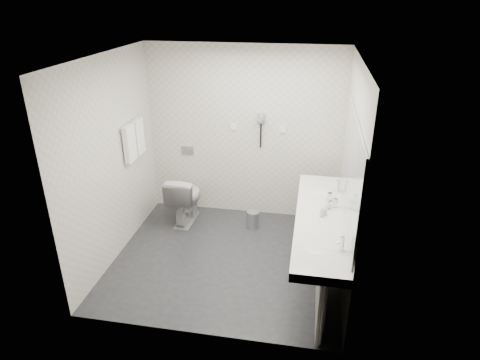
# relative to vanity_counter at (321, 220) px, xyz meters

# --- Properties ---
(floor) EXTENTS (2.80, 2.80, 0.00)m
(floor) POSITION_rel_vanity_counter_xyz_m (-1.12, 0.20, -0.80)
(floor) COLOR #242428
(floor) RESTS_ON ground
(ceiling) EXTENTS (2.80, 2.80, 0.00)m
(ceiling) POSITION_rel_vanity_counter_xyz_m (-1.12, 0.20, 1.70)
(ceiling) COLOR silver
(ceiling) RESTS_ON wall_back
(wall_back) EXTENTS (2.80, 0.00, 2.80)m
(wall_back) POSITION_rel_vanity_counter_xyz_m (-1.12, 1.50, 0.45)
(wall_back) COLOR beige
(wall_back) RESTS_ON floor
(wall_front) EXTENTS (2.80, 0.00, 2.80)m
(wall_front) POSITION_rel_vanity_counter_xyz_m (-1.12, -1.10, 0.45)
(wall_front) COLOR beige
(wall_front) RESTS_ON floor
(wall_left) EXTENTS (0.00, 2.60, 2.60)m
(wall_left) POSITION_rel_vanity_counter_xyz_m (-2.52, 0.20, 0.45)
(wall_left) COLOR beige
(wall_left) RESTS_ON floor
(wall_right) EXTENTS (0.00, 2.60, 2.60)m
(wall_right) POSITION_rel_vanity_counter_xyz_m (0.27, 0.20, 0.45)
(wall_right) COLOR beige
(wall_right) RESTS_ON floor
(vanity_counter) EXTENTS (0.55, 2.20, 0.10)m
(vanity_counter) POSITION_rel_vanity_counter_xyz_m (0.00, 0.00, 0.00)
(vanity_counter) COLOR silver
(vanity_counter) RESTS_ON floor
(vanity_panel) EXTENTS (0.03, 2.15, 0.75)m
(vanity_panel) POSITION_rel_vanity_counter_xyz_m (0.02, 0.00, -0.42)
(vanity_panel) COLOR gray
(vanity_panel) RESTS_ON floor
(vanity_post_near) EXTENTS (0.06, 0.06, 0.75)m
(vanity_post_near) POSITION_rel_vanity_counter_xyz_m (0.05, -1.04, -0.42)
(vanity_post_near) COLOR silver
(vanity_post_near) RESTS_ON floor
(vanity_post_far) EXTENTS (0.06, 0.06, 0.75)m
(vanity_post_far) POSITION_rel_vanity_counter_xyz_m (0.05, 1.04, -0.42)
(vanity_post_far) COLOR silver
(vanity_post_far) RESTS_ON floor
(mirror) EXTENTS (0.02, 2.20, 1.05)m
(mirror) POSITION_rel_vanity_counter_xyz_m (0.26, 0.00, 0.65)
(mirror) COLOR #B2BCC6
(mirror) RESTS_ON wall_right
(basin_near) EXTENTS (0.40, 0.31, 0.05)m
(basin_near) POSITION_rel_vanity_counter_xyz_m (0.00, -0.65, 0.04)
(basin_near) COLOR white
(basin_near) RESTS_ON vanity_counter
(basin_far) EXTENTS (0.40, 0.31, 0.05)m
(basin_far) POSITION_rel_vanity_counter_xyz_m (0.00, 0.65, 0.04)
(basin_far) COLOR white
(basin_far) RESTS_ON vanity_counter
(faucet_near) EXTENTS (0.04, 0.04, 0.15)m
(faucet_near) POSITION_rel_vanity_counter_xyz_m (0.19, -0.65, 0.12)
(faucet_near) COLOR silver
(faucet_near) RESTS_ON vanity_counter
(faucet_far) EXTENTS (0.04, 0.04, 0.15)m
(faucet_far) POSITION_rel_vanity_counter_xyz_m (0.19, 0.65, 0.12)
(faucet_far) COLOR silver
(faucet_far) RESTS_ON vanity_counter
(soap_bottle_a) EXTENTS (0.05, 0.05, 0.11)m
(soap_bottle_a) POSITION_rel_vanity_counter_xyz_m (0.04, 0.04, 0.10)
(soap_bottle_a) COLOR white
(soap_bottle_a) RESTS_ON vanity_counter
(soap_bottle_b) EXTENTS (0.11, 0.11, 0.10)m
(soap_bottle_b) POSITION_rel_vanity_counter_xyz_m (0.07, 0.19, 0.10)
(soap_bottle_b) COLOR white
(soap_bottle_b) RESTS_ON vanity_counter
(soap_bottle_c) EXTENTS (0.06, 0.06, 0.13)m
(soap_bottle_c) POSITION_rel_vanity_counter_xyz_m (0.00, -0.02, 0.11)
(soap_bottle_c) COLOR white
(soap_bottle_c) RESTS_ON vanity_counter
(glass_left) EXTENTS (0.07, 0.07, 0.11)m
(glass_left) POSITION_rel_vanity_counter_xyz_m (0.16, 0.23, 0.10)
(glass_left) COLOR silver
(glass_left) RESTS_ON vanity_counter
(glass_right) EXTENTS (0.07, 0.07, 0.10)m
(glass_right) POSITION_rel_vanity_counter_xyz_m (0.10, 0.38, 0.10)
(glass_right) COLOR silver
(glass_right) RESTS_ON vanity_counter
(toilet) EXTENTS (0.43, 0.74, 0.73)m
(toilet) POSITION_rel_vanity_counter_xyz_m (-1.92, 1.06, -0.43)
(toilet) COLOR white
(toilet) RESTS_ON floor
(flush_plate) EXTENTS (0.18, 0.02, 0.12)m
(flush_plate) POSITION_rel_vanity_counter_xyz_m (-1.98, 1.49, 0.15)
(flush_plate) COLOR #B2B5BA
(flush_plate) RESTS_ON wall_back
(pedal_bin) EXTENTS (0.23, 0.23, 0.24)m
(pedal_bin) POSITION_rel_vanity_counter_xyz_m (-0.91, 1.02, -0.68)
(pedal_bin) COLOR #B2B5BA
(pedal_bin) RESTS_ON floor
(bin_lid) EXTENTS (0.17, 0.17, 0.02)m
(bin_lid) POSITION_rel_vanity_counter_xyz_m (-0.91, 1.02, -0.55)
(bin_lid) COLOR #B2B5BA
(bin_lid) RESTS_ON pedal_bin
(towel_rail) EXTENTS (0.02, 0.62, 0.02)m
(towel_rail) POSITION_rel_vanity_counter_xyz_m (-2.47, 0.75, 0.75)
(towel_rail) COLOR silver
(towel_rail) RESTS_ON wall_left
(towel_near) EXTENTS (0.07, 0.24, 0.48)m
(towel_near) POSITION_rel_vanity_counter_xyz_m (-2.46, 0.61, 0.53)
(towel_near) COLOR white
(towel_near) RESTS_ON towel_rail
(towel_far) EXTENTS (0.07, 0.24, 0.48)m
(towel_far) POSITION_rel_vanity_counter_xyz_m (-2.46, 0.89, 0.53)
(towel_far) COLOR white
(towel_far) RESTS_ON towel_rail
(dryer_cradle) EXTENTS (0.10, 0.04, 0.14)m
(dryer_cradle) POSITION_rel_vanity_counter_xyz_m (-0.88, 1.47, 0.70)
(dryer_cradle) COLOR gray
(dryer_cradle) RESTS_ON wall_back
(dryer_barrel) EXTENTS (0.08, 0.14, 0.08)m
(dryer_barrel) POSITION_rel_vanity_counter_xyz_m (-0.88, 1.40, 0.73)
(dryer_barrel) COLOR gray
(dryer_barrel) RESTS_ON dryer_cradle
(dryer_cord) EXTENTS (0.02, 0.02, 0.35)m
(dryer_cord) POSITION_rel_vanity_counter_xyz_m (-0.88, 1.46, 0.45)
(dryer_cord) COLOR black
(dryer_cord) RESTS_ON dryer_cradle
(switch_plate_a) EXTENTS (0.09, 0.02, 0.09)m
(switch_plate_a) POSITION_rel_vanity_counter_xyz_m (-1.27, 1.49, 0.55)
(switch_plate_a) COLOR white
(switch_plate_a) RESTS_ON wall_back
(switch_plate_b) EXTENTS (0.09, 0.02, 0.09)m
(switch_plate_b) POSITION_rel_vanity_counter_xyz_m (-0.57, 1.49, 0.55)
(switch_plate_b) COLOR white
(switch_plate_b) RESTS_ON wall_back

